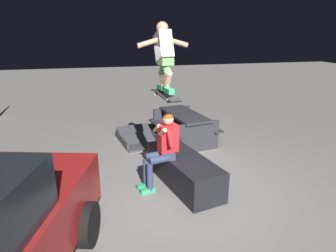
% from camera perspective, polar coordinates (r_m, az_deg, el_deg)
% --- Properties ---
extents(ground_plane, '(40.00, 40.00, 0.00)m').
position_cam_1_polar(ground_plane, '(5.41, 4.06, -12.25)').
color(ground_plane, slate).
extents(ledge_box_main, '(1.98, 1.05, 0.55)m').
position_cam_1_polar(ledge_box_main, '(5.48, 3.00, -8.56)').
color(ledge_box_main, black).
rests_on(ledge_box_main, ground).
extents(person_sitting_on_ledge, '(0.59, 0.78, 1.39)m').
position_cam_1_polar(person_sitting_on_ledge, '(5.17, -1.11, -4.04)').
color(person_sitting_on_ledge, '#2D3856').
rests_on(person_sitting_on_ledge, ground).
extents(skateboard, '(1.04, 0.31, 0.13)m').
position_cam_1_polar(skateboard, '(4.98, -0.53, 6.03)').
color(skateboard, black).
extents(skater_airborne, '(0.63, 0.89, 1.12)m').
position_cam_1_polar(skater_airborne, '(4.93, -0.79, 13.99)').
color(skater_airborne, '#2D9E66').
extents(kicker_ramp, '(1.37, 1.08, 0.40)m').
position_cam_1_polar(kicker_ramp, '(7.56, -5.79, -2.72)').
color(kicker_ramp, '#38383D').
rests_on(kicker_ramp, ground).
extents(picnic_table_back, '(1.89, 1.59, 0.75)m').
position_cam_1_polar(picnic_table_back, '(7.49, 3.14, 0.67)').
color(picnic_table_back, '#28282D').
rests_on(picnic_table_back, ground).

